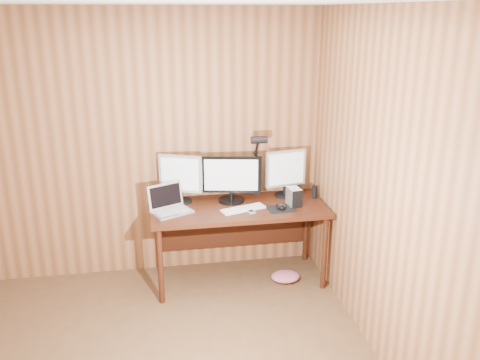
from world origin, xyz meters
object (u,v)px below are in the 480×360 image
object	(u,v)px
monitor_left	(181,177)
hard_drive	(294,197)
laptop	(169,205)
keyboard	(243,209)
speaker	(315,192)
monitor_center	(231,178)
desk_lamp	(257,156)
desk	(238,216)
monitor_right	(286,172)
phone	(251,211)
mouse	(281,206)

from	to	relation	value
monitor_left	hard_drive	world-z (taller)	monitor_left
laptop	keyboard	distance (m)	0.66
hard_drive	laptop	bearing A→B (deg)	168.96
speaker	monitor_center	bearing A→B (deg)	176.15
desk_lamp	speaker	bearing A→B (deg)	-6.58
keyboard	desk	bearing A→B (deg)	79.80
monitor_left	monitor_right	world-z (taller)	monitor_left
speaker	desk_lamp	distance (m)	0.65
monitor_center	monitor_left	distance (m)	0.47
monitor_center	laptop	world-z (taller)	monitor_center
desk_lamp	phone	bearing A→B (deg)	-100.98
desk	desk_lamp	distance (m)	0.59
phone	desk_lamp	bearing A→B (deg)	58.14
monitor_right	hard_drive	world-z (taller)	monitor_right
keyboard	mouse	world-z (taller)	mouse
speaker	keyboard	bearing A→B (deg)	-166.20
monitor_left	desk_lamp	world-z (taller)	desk_lamp
monitor_left	mouse	bearing A→B (deg)	1.21
desk_lamp	mouse	bearing A→B (deg)	-59.23
speaker	laptop	bearing A→B (deg)	-175.95
monitor_center	laptop	size ratio (longest dim) A/B	1.36
desk	monitor_right	bearing A→B (deg)	14.16
monitor_left	hard_drive	bearing A→B (deg)	7.39
monitor_right	laptop	distance (m)	1.15
keyboard	speaker	xyz separation A→B (m)	(0.72, 0.18, 0.05)
laptop	keyboard	world-z (taller)	laptop
keyboard	hard_drive	size ratio (longest dim) A/B	2.56
keyboard	desk_lamp	world-z (taller)	desk_lamp
mouse	phone	xyz separation A→B (m)	(-0.28, -0.03, -0.02)
monitor_center	keyboard	xyz separation A→B (m)	(0.07, -0.23, -0.22)
desk	monitor_left	bearing A→B (deg)	166.69
phone	desk_lamp	world-z (taller)	desk_lamp
desk	phone	world-z (taller)	phone
monitor_center	monitor_right	world-z (taller)	monitor_right
monitor_right	mouse	distance (m)	0.41
keyboard	mouse	size ratio (longest dim) A/B	3.50
mouse	monitor_center	bearing A→B (deg)	140.59
monitor_center	phone	world-z (taller)	monitor_center
laptop	speaker	size ratio (longest dim) A/B	3.38
laptop	mouse	size ratio (longest dim) A/B	3.39
phone	desk_lamp	size ratio (longest dim) A/B	0.17
monitor_right	desk_lamp	size ratio (longest dim) A/B	0.70
monitor_center	phone	bearing A→B (deg)	-55.40
keyboard	phone	bearing A→B (deg)	-65.93
monitor_center	desk_lamp	xyz separation A→B (m)	(0.26, 0.09, 0.18)
monitor_right	phone	bearing A→B (deg)	-149.90
phone	monitor_center	bearing A→B (deg)	101.23
desk	keyboard	size ratio (longest dim) A/B	3.77
monitor_center	hard_drive	distance (m)	0.60
keyboard	hard_drive	bearing A→B (deg)	-14.24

